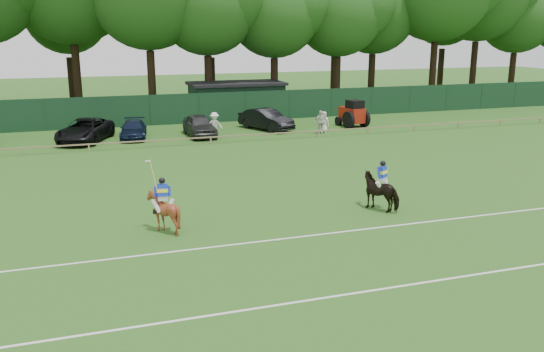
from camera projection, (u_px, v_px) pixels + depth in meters
name	position (u px, v px, depth m)	size (l,w,h in m)	color
ground	(284.00, 229.00, 22.65)	(160.00, 160.00, 0.00)	#1E4C14
horse_dark	(382.00, 191.00, 25.01)	(0.86, 1.89, 1.60)	black
horse_chestnut	(163.00, 212.00, 22.25)	(1.28, 1.44, 1.59)	maroon
suv_black	(85.00, 130.00, 40.10)	(2.62, 5.67, 1.58)	black
sedan_navy	(133.00, 130.00, 41.29)	(1.78, 4.37, 1.27)	#101932
hatch_grey	(200.00, 125.00, 42.09)	(1.87, 4.65, 1.58)	#313134
estate_black	(266.00, 119.00, 44.81)	(1.70, 4.88, 1.61)	black
spectator_left	(215.00, 125.00, 41.54)	(1.18, 0.68, 1.83)	white
spectator_mid	(320.00, 122.00, 42.98)	(1.03, 0.43, 1.76)	silver
spectator_right	(324.00, 122.00, 43.49)	(0.79, 0.51, 1.62)	white
rider_dark	(383.00, 175.00, 24.82)	(0.85, 0.65, 1.41)	silver
rider_chestnut	(162.00, 194.00, 22.06)	(0.93, 0.65, 2.05)	silver
polo_ball	(278.00, 240.00, 21.36)	(0.09, 0.09, 0.09)	silver
pitch_lines	(318.00, 262.00, 19.42)	(60.00, 5.10, 0.01)	silver
pitch_rail	(196.00, 138.00, 39.10)	(62.10, 0.10, 0.50)	#997F5B
perimeter_fence	(175.00, 109.00, 47.18)	(92.08, 0.08, 2.50)	#14351E
utility_shed	(236.00, 99.00, 51.68)	(8.40, 4.40, 3.04)	#14331E
tree_row	(183.00, 111.00, 55.45)	(96.00, 12.00, 21.00)	#26561C
tractor	(353.00, 114.00, 46.10)	(2.10, 2.80, 2.16)	maroon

